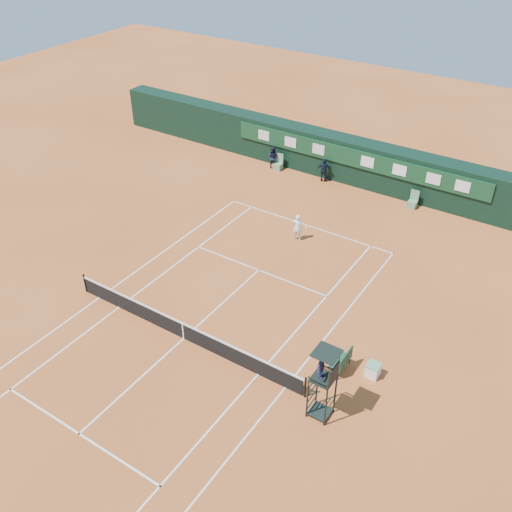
{
  "coord_description": "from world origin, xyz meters",
  "views": [
    {
      "loc": [
        13.47,
        -14.51,
        18.22
      ],
      "look_at": [
        0.08,
        6.0,
        1.2
      ],
      "focal_mm": 40.0,
      "sensor_mm": 36.0,
      "label": 1
    }
  ],
  "objects": [
    {
      "name": "linesman_chair_left",
      "position": [
        -5.5,
        17.48,
        0.32
      ],
      "size": [
        0.55,
        0.5,
        1.15
      ],
      "color": "#609268",
      "rests_on": "ground"
    },
    {
      "name": "tennis_net",
      "position": [
        0.0,
        0.0,
        0.51
      ],
      "size": [
        12.9,
        0.1,
        1.1
      ],
      "color": "black",
      "rests_on": "ground"
    },
    {
      "name": "player_bench",
      "position": [
        7.02,
        2.17,
        0.6
      ],
      "size": [
        0.56,
        1.2,
        1.1
      ],
      "color": "#1B442D",
      "rests_on": "ground"
    },
    {
      "name": "court_lines",
      "position": [
        0.0,
        0.0,
        0.01
      ],
      "size": [
        11.05,
        23.85,
        0.01
      ],
      "color": "silver",
      "rests_on": "ground"
    },
    {
      "name": "back_wall",
      "position": [
        0.0,
        18.74,
        1.51
      ],
      "size": [
        40.0,
        1.65,
        3.0
      ],
      "color": "black",
      "rests_on": "ground"
    },
    {
      "name": "tennis_bag",
      "position": [
        6.56,
        1.23,
        0.16
      ],
      "size": [
        0.42,
        0.86,
        0.32
      ],
      "primitive_type": "cube",
      "rotation": [
        0.0,
        0.0,
        -0.06
      ],
      "color": "black",
      "rests_on": "ground"
    },
    {
      "name": "ball_kid_left",
      "position": [
        -5.98,
        17.5,
        0.81
      ],
      "size": [
        0.82,
        0.66,
        1.63
      ],
      "primitive_type": "imported",
      "rotation": [
        0.0,
        0.0,
        3.19
      ],
      "color": "black",
      "rests_on": "ground"
    },
    {
      "name": "cooler",
      "position": [
        8.26,
        2.63,
        0.33
      ],
      "size": [
        0.57,
        0.57,
        0.65
      ],
      "color": "white",
      "rests_on": "ground"
    },
    {
      "name": "umpire_chair",
      "position": [
        7.33,
        -0.46,
        2.46
      ],
      "size": [
        0.96,
        0.95,
        3.42
      ],
      "color": "black",
      "rests_on": "ground"
    },
    {
      "name": "linesman_chair_right",
      "position": [
        4.5,
        17.48,
        0.32
      ],
      "size": [
        0.55,
        0.5,
        1.15
      ],
      "color": "#5B8B61",
      "rests_on": "ground"
    },
    {
      "name": "player",
      "position": [
        0.21,
        10.2,
        0.83
      ],
      "size": [
        0.69,
        0.55,
        1.65
      ],
      "primitive_type": "imported",
      "rotation": [
        0.0,
        0.0,
        3.43
      ],
      "color": "white",
      "rests_on": "ground"
    },
    {
      "name": "ball_kid_right",
      "position": [
        -1.93,
        17.59,
        0.84
      ],
      "size": [
        1.06,
        0.66,
        1.68
      ],
      "primitive_type": "imported",
      "rotation": [
        0.0,
        0.0,
        3.41
      ],
      "color": "black",
      "rests_on": "ground"
    },
    {
      "name": "tennis_ball",
      "position": [
        0.22,
        9.33,
        0.04
      ],
      "size": [
        0.07,
        0.07,
        0.07
      ],
      "primitive_type": "sphere",
      "color": "#BDE134",
      "rests_on": "ground"
    },
    {
      "name": "ground",
      "position": [
        0.0,
        0.0,
        0.0
      ],
      "size": [
        90.0,
        90.0,
        0.0
      ],
      "primitive_type": "plane",
      "color": "#BE622D",
      "rests_on": "ground"
    }
  ]
}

